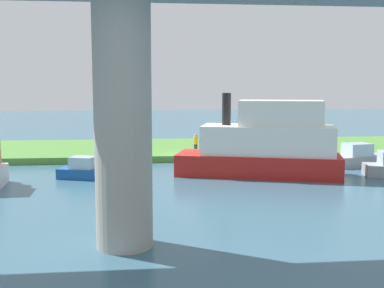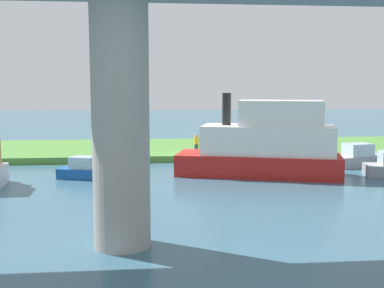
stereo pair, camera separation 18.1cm
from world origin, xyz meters
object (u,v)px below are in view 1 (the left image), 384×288
riverboat_paddlewheel (264,145)px  person_on_bank (196,142)px  motorboat_red (90,171)px  pontoon_yellow (363,158)px  bridge_pylon (123,123)px  mooring_post (230,147)px

riverboat_paddlewheel → person_on_bank: bearing=-67.7°
motorboat_red → pontoon_yellow: pontoon_yellow is taller
bridge_pylon → pontoon_yellow: size_ratio=1.70×
mooring_post → riverboat_paddlewheel: size_ratio=0.09×
person_on_bank → motorboat_red: bearing=48.2°
pontoon_yellow → mooring_post: bearing=-26.2°
person_on_bank → motorboat_red: person_on_bank is taller
riverboat_paddlewheel → motorboat_red: 11.09m
pontoon_yellow → riverboat_paddlewheel: bearing=19.7°
person_on_bank → bridge_pylon: bearing=77.0°
bridge_pylon → mooring_post: size_ratio=9.40×
bridge_pylon → mooring_post: bridge_pylon is taller
riverboat_paddlewheel → motorboat_red: riverboat_paddlewheel is taller
bridge_pylon → person_on_bank: size_ratio=6.36×
riverboat_paddlewheel → pontoon_yellow: bearing=-160.3°
person_on_bank → riverboat_paddlewheel: (-3.45, 8.42, 0.75)m
bridge_pylon → person_on_bank: bearing=-103.0°
person_on_bank → mooring_post: (-2.58, 1.19, -0.23)m
motorboat_red → bridge_pylon: bearing=101.4°
riverboat_paddlewheel → mooring_post: bearing=-83.1°
bridge_pylon → motorboat_red: (2.61, -12.93, -3.93)m
riverboat_paddlewheel → motorboat_red: (11.00, 0.01, -1.46)m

